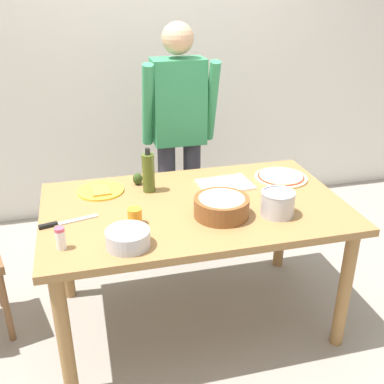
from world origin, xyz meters
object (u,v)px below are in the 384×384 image
(olive_oil_bottle, at_px, (148,173))
(cutting_board_white, at_px, (225,184))
(cup_orange, at_px, (135,216))
(dining_table, at_px, (194,219))
(salt_shaker, at_px, (61,238))
(avocado, at_px, (138,179))
(popcorn_bowl, at_px, (222,205))
(steel_pot, at_px, (278,203))
(person_cook, at_px, (179,129))
(plate_with_slice, at_px, (101,191))
(chef_knife, at_px, (61,223))
(pizza_raw_on_board, at_px, (281,177))
(mixing_bowl_steel, at_px, (128,238))

(olive_oil_bottle, relative_size, cutting_board_white, 0.85)
(cup_orange, relative_size, cutting_board_white, 0.28)
(dining_table, height_order, olive_oil_bottle, olive_oil_bottle)
(salt_shaker, bearing_deg, avocado, 55.17)
(popcorn_bowl, distance_m, steel_pot, 0.28)
(person_cook, distance_m, salt_shaker, 1.30)
(popcorn_bowl, relative_size, salt_shaker, 2.64)
(plate_with_slice, distance_m, chef_knife, 0.39)
(popcorn_bowl, bearing_deg, chef_knife, 172.22)
(popcorn_bowl, height_order, cup_orange, popcorn_bowl)
(steel_pot, distance_m, avocado, 0.84)
(person_cook, bearing_deg, cutting_board_white, -75.31)
(dining_table, xyz_separation_m, cutting_board_white, (0.24, 0.20, 0.10))
(pizza_raw_on_board, height_order, popcorn_bowl, popcorn_bowl)
(person_cook, bearing_deg, olive_oil_bottle, -119.14)
(avocado, bearing_deg, dining_table, -52.73)
(cutting_board_white, height_order, chef_knife, chef_knife)
(pizza_raw_on_board, distance_m, avocado, 0.86)
(popcorn_bowl, bearing_deg, cutting_board_white, 69.01)
(popcorn_bowl, distance_m, chef_knife, 0.80)
(dining_table, distance_m, person_cook, 0.81)
(dining_table, bearing_deg, popcorn_bowl, -57.24)
(dining_table, xyz_separation_m, mixing_bowl_steel, (-0.39, -0.33, 0.13))
(mixing_bowl_steel, height_order, olive_oil_bottle, olive_oil_bottle)
(popcorn_bowl, bearing_deg, pizza_raw_on_board, 36.48)
(cutting_board_white, bearing_deg, avocado, 164.18)
(plate_with_slice, height_order, popcorn_bowl, popcorn_bowl)
(plate_with_slice, bearing_deg, salt_shaker, -110.51)
(popcorn_bowl, distance_m, cup_orange, 0.44)
(mixing_bowl_steel, relative_size, salt_shaker, 1.89)
(salt_shaker, relative_size, avocado, 1.51)
(pizza_raw_on_board, distance_m, cutting_board_white, 0.36)
(person_cook, height_order, steel_pot, person_cook)
(dining_table, xyz_separation_m, pizza_raw_on_board, (0.59, 0.21, 0.10))
(pizza_raw_on_board, xyz_separation_m, avocado, (-0.85, 0.13, 0.03))
(olive_oil_bottle, xyz_separation_m, salt_shaker, (-0.48, -0.51, -0.06))
(popcorn_bowl, height_order, olive_oil_bottle, olive_oil_bottle)
(person_cook, xyz_separation_m, chef_knife, (-0.78, -0.81, -0.17))
(chef_knife, bearing_deg, olive_oil_bottle, 29.84)
(dining_table, xyz_separation_m, steel_pot, (0.38, -0.21, 0.16))
(chef_knife, bearing_deg, dining_table, 4.09)
(chef_knife, bearing_deg, mixing_bowl_steel, -43.82)
(pizza_raw_on_board, relative_size, cutting_board_white, 1.05)
(avocado, bearing_deg, person_cook, 50.76)
(person_cook, bearing_deg, avocado, -129.24)
(salt_shaker, relative_size, cutting_board_white, 0.35)
(person_cook, xyz_separation_m, plate_with_slice, (-0.56, -0.48, -0.17))
(cup_orange, xyz_separation_m, chef_knife, (-0.35, 0.09, -0.04))
(popcorn_bowl, xyz_separation_m, avocado, (-0.36, 0.49, -0.03))
(mixing_bowl_steel, distance_m, olive_oil_bottle, 0.59)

